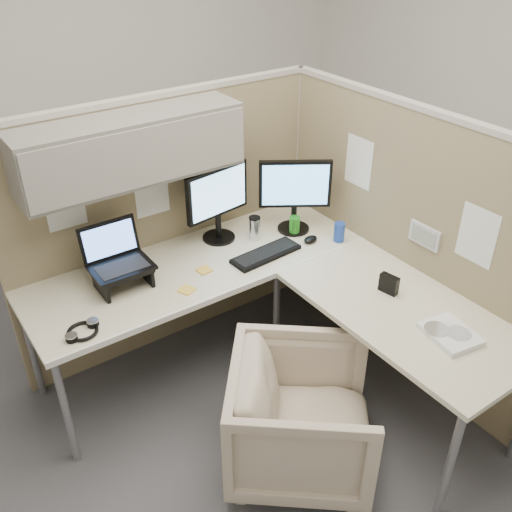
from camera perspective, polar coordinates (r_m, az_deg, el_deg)
ground at (r=3.46m, az=1.05°, el=-14.42°), size 4.50×4.50×0.00m
partition_back at (r=3.31m, az=-10.34°, el=6.32°), size 2.00×0.36×1.63m
partition_right at (r=3.41m, az=14.20°, el=1.31°), size 0.07×2.03×1.63m
desk at (r=3.14m, az=1.67°, el=-3.37°), size 2.00×1.98×0.73m
office_chair at (r=2.93m, az=4.62°, el=-15.26°), size 0.94×0.94×0.71m
monitor_left at (r=3.40m, az=-3.87°, el=5.77°), size 0.44×0.20×0.47m
monitor_right at (r=3.51m, az=3.90°, el=6.58°), size 0.39×0.27×0.47m
laptop_station at (r=3.12m, az=-13.52°, el=-0.78°), size 0.32×0.27×0.33m
keyboard at (r=3.34m, az=0.99°, el=0.19°), size 0.44×0.17×0.02m
mouse at (r=3.50m, az=5.48°, el=1.67°), size 0.11×0.08×0.04m
travel_mug at (r=3.48m, az=-0.14°, el=2.81°), size 0.07×0.07×0.15m
soda_can_green at (r=3.51m, az=8.32°, el=2.38°), size 0.07×0.07×0.12m
soda_can_silver at (r=3.55m, az=3.87°, el=3.05°), size 0.07×0.07×0.12m
sticky_note_d at (r=3.23m, az=-5.21°, el=-1.41°), size 0.08×0.08×0.01m
sticky_note_a at (r=3.07m, az=-6.94°, el=-3.39°), size 0.10×0.10×0.01m
headphones at (r=2.89m, az=-16.95°, el=-7.17°), size 0.20×0.20×0.03m
paper_stack at (r=2.90m, az=18.82°, el=-7.39°), size 0.24×0.29×0.03m
desk_clock at (r=3.10m, az=13.14°, el=-2.75°), size 0.06×0.11×0.10m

